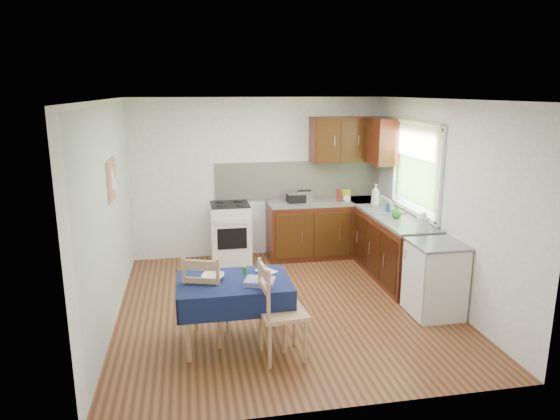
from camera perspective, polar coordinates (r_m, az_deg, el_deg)
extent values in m
plane|color=#4A2513|center=(6.29, 0.49, -10.88)|extent=(4.20, 4.20, 0.00)
cube|color=silver|center=(5.73, 0.54, 12.52)|extent=(4.00, 4.20, 0.02)
cube|color=silver|center=(7.92, -2.40, 3.70)|extent=(4.00, 0.02, 2.50)
cube|color=silver|center=(3.93, 6.41, -6.65)|extent=(4.00, 0.02, 2.50)
cube|color=silver|center=(5.86, -19.08, -0.57)|extent=(0.02, 4.20, 2.50)
cube|color=silver|center=(6.56, 17.92, 0.99)|extent=(0.02, 4.20, 2.50)
cube|color=black|center=(8.03, 5.41, -2.22)|extent=(1.90, 0.60, 0.86)
cube|color=black|center=(7.21, 12.91, -4.36)|extent=(0.60, 1.70, 0.86)
cube|color=slate|center=(7.92, 5.48, 0.92)|extent=(1.90, 0.60, 0.04)
cube|color=slate|center=(7.08, 13.10, -0.89)|extent=(0.60, 1.70, 0.04)
cube|color=slate|center=(8.12, 9.90, 1.09)|extent=(0.60, 0.60, 0.04)
cube|color=beige|center=(8.03, 2.22, 3.47)|extent=(2.70, 0.02, 0.60)
cube|color=black|center=(7.99, 7.83, 8.01)|extent=(1.20, 0.35, 0.70)
cube|color=black|center=(7.74, 11.83, 7.68)|extent=(0.35, 0.50, 0.70)
cube|color=white|center=(7.75, -5.69, -2.64)|extent=(0.60, 0.60, 0.90)
cube|color=black|center=(7.64, -5.77, 0.64)|extent=(0.58, 0.58, 0.02)
cube|color=black|center=(7.46, -5.49, -3.28)|extent=(0.44, 0.01, 0.32)
cube|color=#325322|center=(7.12, 15.31, 4.16)|extent=(0.01, 1.40, 0.85)
cube|color=white|center=(7.05, 15.53, 9.38)|extent=(0.04, 1.48, 0.06)
cube|color=white|center=(7.22, 14.94, -0.15)|extent=(0.04, 1.48, 0.06)
cube|color=beige|center=(7.06, 15.31, 7.60)|extent=(0.02, 1.36, 0.44)
cube|color=white|center=(6.19, 17.30, -7.69)|extent=(0.55, 0.58, 0.85)
cube|color=slate|center=(6.05, 17.59, -3.75)|extent=(0.58, 0.60, 0.03)
cube|color=tan|center=(6.07, -18.70, 3.33)|extent=(0.02, 0.62, 0.47)
cube|color=#AB7F47|center=(6.07, -18.56, 3.34)|extent=(0.01, 0.56, 0.41)
cube|color=white|center=(5.99, -18.58, 3.40)|extent=(0.00, 0.18, 0.24)
cube|color=white|center=(6.20, -18.26, 2.62)|extent=(0.00, 0.15, 0.20)
cube|color=#0E193B|center=(5.20, -5.31, -8.17)|extent=(1.12, 0.75, 0.03)
cube|color=#0E193B|center=(4.89, -4.85, -11.07)|extent=(1.16, 0.02, 0.26)
cube|color=#0E193B|center=(5.59, -5.65, -7.83)|extent=(1.16, 0.02, 0.26)
cube|color=#0E193B|center=(5.23, -11.60, -9.64)|extent=(0.02, 0.79, 0.26)
cube|color=#0E193B|center=(5.31, 0.92, -8.94)|extent=(0.02, 0.79, 0.26)
cylinder|color=tan|center=(5.06, -10.47, -13.34)|extent=(0.05, 0.05, 0.67)
cylinder|color=tan|center=(5.13, 0.56, -12.67)|extent=(0.05, 0.05, 0.67)
cylinder|color=tan|center=(5.59, -10.51, -10.65)|extent=(0.05, 0.05, 0.67)
cylinder|color=tan|center=(5.66, -0.59, -10.09)|extent=(0.05, 0.05, 0.67)
cube|color=tan|center=(5.39, -8.39, -10.02)|extent=(0.54, 0.54, 0.04)
cube|color=tan|center=(5.09, -9.07, -7.13)|extent=(0.38, 0.15, 0.31)
cylinder|color=tan|center=(5.60, -6.08, -11.61)|extent=(0.04, 0.04, 0.46)
cylinder|color=tan|center=(5.68, -9.58, -11.34)|extent=(0.04, 0.04, 0.46)
cylinder|color=tan|center=(5.29, -6.93, -13.19)|extent=(0.04, 0.04, 0.46)
cylinder|color=tan|center=(5.38, -10.64, -12.86)|extent=(0.04, 0.04, 0.46)
cube|color=tan|center=(5.00, 0.31, -11.65)|extent=(0.48, 0.48, 0.04)
cube|color=tan|center=(4.81, -1.86, -7.95)|extent=(0.07, 0.40, 0.31)
cylinder|color=tan|center=(5.00, 2.92, -14.69)|extent=(0.04, 0.04, 0.47)
cylinder|color=tan|center=(5.31, 1.68, -12.95)|extent=(0.04, 0.04, 0.47)
cylinder|color=tan|center=(4.92, -1.18, -15.23)|extent=(0.04, 0.04, 0.47)
cylinder|color=tan|center=(5.22, -2.17, -13.41)|extent=(0.04, 0.04, 0.47)
cube|color=silver|center=(7.78, 2.77, 1.56)|extent=(0.26, 0.16, 0.18)
cube|color=black|center=(7.76, 2.78, 2.27)|extent=(0.22, 0.02, 0.02)
cube|color=black|center=(7.78, 1.84, 1.38)|extent=(0.28, 0.24, 0.13)
cube|color=silver|center=(7.76, 1.85, 1.98)|extent=(0.28, 0.24, 0.03)
cylinder|color=#AF130E|center=(7.85, 6.66, 1.66)|extent=(0.05, 0.05, 0.20)
cube|color=gold|center=(8.05, 7.57, 1.79)|extent=(0.13, 0.09, 0.16)
cube|color=gray|center=(7.33, 12.01, -0.11)|extent=(0.45, 0.35, 0.02)
cylinder|color=white|center=(7.31, 12.05, 0.64)|extent=(0.06, 0.22, 0.21)
cylinder|color=white|center=(6.41, 15.99, -1.56)|extent=(0.14, 0.14, 0.18)
sphere|color=white|center=(6.38, 16.06, -0.63)|extent=(0.09, 0.09, 0.09)
imported|color=white|center=(7.87, 7.68, 1.26)|extent=(0.12, 0.12, 0.09)
imported|color=white|center=(7.67, 10.85, 1.74)|extent=(0.18, 0.18, 0.33)
imported|color=#1E53B1|center=(7.25, 12.46, 0.44)|extent=(0.10, 0.10, 0.20)
imported|color=#278624|center=(6.97, 13.21, -0.19)|extent=(0.19, 0.19, 0.18)
imported|color=#F2E0C6|center=(5.22, -7.68, -7.62)|extent=(0.28, 0.28, 0.06)
imported|color=white|center=(5.34, -2.24, -7.25)|extent=(0.25, 0.27, 0.02)
cylinder|color=#238325|center=(5.31, -4.06, -6.94)|extent=(0.04, 0.04, 0.09)
cube|color=navy|center=(5.07, -2.34, -8.21)|extent=(0.35, 0.31, 0.05)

